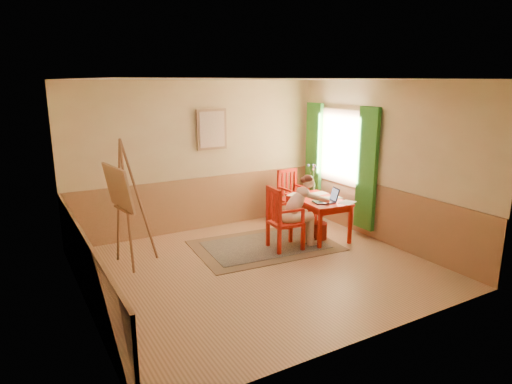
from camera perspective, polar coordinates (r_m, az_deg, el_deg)
room at (r=6.49m, az=0.52°, el=1.72°), size 5.04×4.54×2.84m
wainscot at (r=7.40m, az=-2.64°, el=-3.97°), size 5.00×4.50×1.00m
window at (r=8.77m, az=10.56°, el=4.33°), size 0.12×2.01×2.20m
wall_portrait at (r=8.46m, az=-5.66°, el=7.95°), size 0.60×0.05×0.76m
rug at (r=7.80m, az=1.16°, el=-6.82°), size 2.52×1.79×0.02m
table at (r=8.15m, az=7.91°, el=-1.44°), size 0.81×1.25×0.72m
chair_left at (r=7.49m, az=3.40°, el=-3.42°), size 0.54×0.52×1.09m
chair_back at (r=9.01m, az=4.56°, el=-0.54°), size 0.49×0.51×1.06m
figure at (r=7.61m, az=5.54°, el=-2.03°), size 0.94×0.44×1.25m
laptop at (r=7.89m, az=9.10°, el=-0.94°), size 0.46×0.34×0.25m
papers at (r=8.24m, az=8.56°, el=-0.62°), size 0.84×1.23×0.00m
vase at (r=8.75m, az=7.27°, el=1.82°), size 0.17×0.26×0.51m
wastebasket at (r=8.15m, az=8.02°, el=-4.95°), size 0.29×0.29×0.31m
easel at (r=6.93m, az=-16.82°, el=-0.06°), size 0.71×0.88×1.98m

